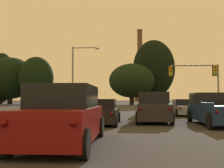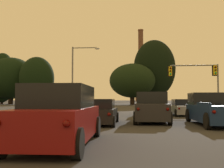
% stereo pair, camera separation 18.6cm
% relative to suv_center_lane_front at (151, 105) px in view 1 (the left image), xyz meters
% --- Properties ---
extents(suv_center_lane_front, '(2.20, 4.94, 1.86)m').
position_rel_suv_center_lane_front_xyz_m(suv_center_lane_front, '(0.00, 0.00, 0.00)').
color(suv_center_lane_front, '#0F3823').
rests_on(suv_center_lane_front, ground_plane).
extents(sedan_right_lane_front, '(2.03, 4.72, 1.43)m').
position_rel_suv_center_lane_front_xyz_m(sedan_right_lane_front, '(2.89, 0.43, -0.23)').
color(sedan_right_lane_front, gray).
rests_on(sedan_right_lane_front, ground_plane).
extents(pickup_truck_right_lane_second, '(2.24, 5.53, 1.82)m').
position_rel_suv_center_lane_front_xyz_m(pickup_truck_right_lane_second, '(3.14, -7.86, -0.09)').
color(pickup_truck_right_lane_second, navy).
rests_on(pickup_truck_right_lane_second, ground_plane).
extents(suv_left_lane_third, '(2.28, 4.97, 1.86)m').
position_rel_suv_center_lane_front_xyz_m(suv_left_lane_third, '(-3.50, -15.06, 0.00)').
color(suv_left_lane_third, maroon).
rests_on(suv_left_lane_third, ground_plane).
extents(hatchback_left_lane_second, '(1.97, 4.13, 1.44)m').
position_rel_suv_center_lane_front_xyz_m(hatchback_left_lane_second, '(-3.19, -8.34, -0.23)').
color(hatchback_left_lane_second, black).
rests_on(hatchback_left_lane_second, ground_plane).
extents(suv_center_lane_second, '(2.20, 4.94, 1.86)m').
position_rel_suv_center_lane_front_xyz_m(suv_center_lane_second, '(-0.22, -6.52, 0.00)').
color(suv_center_lane_second, '#232328').
rests_on(suv_center_lane_second, ground_plane).
extents(traffic_light_overhead_right, '(5.70, 0.50, 5.33)m').
position_rel_suv_center_lane_front_xyz_m(traffic_light_overhead_right, '(5.96, 6.97, 3.19)').
color(traffic_light_overhead_right, slate).
rests_on(traffic_light_overhead_right, ground_plane).
extents(street_lamp, '(3.61, 0.36, 8.19)m').
position_rel_suv_center_lane_front_xyz_m(street_lamp, '(-8.81, 9.76, 4.20)').
color(street_lamp, slate).
rests_on(street_lamp, ground_plane).
extents(smokestack, '(7.19, 7.19, 46.68)m').
position_rel_suv_center_lane_front_xyz_m(smokestack, '(1.15, 146.13, 17.44)').
color(smokestack, '#523427').
rests_on(smokestack, ground_plane).
extents(treeline_far_right, '(7.62, 6.86, 14.90)m').
position_rel_suv_center_lane_front_xyz_m(treeline_far_right, '(-40.18, 49.18, 6.76)').
color(treeline_far_right, black).
rests_on(treeline_far_right, ground_plane).
extents(treeline_far_left, '(10.88, 9.79, 16.95)m').
position_rel_suv_center_lane_front_xyz_m(treeline_far_left, '(3.35, 45.79, 8.55)').
color(treeline_far_left, black).
rests_on(treeline_far_left, ground_plane).
extents(treeline_right_mid, '(11.25, 10.12, 10.20)m').
position_rel_suv_center_lane_front_xyz_m(treeline_right_mid, '(-2.37, 41.37, 5.07)').
color(treeline_right_mid, black).
rests_on(treeline_right_mid, ground_plane).
extents(treeline_center_right, '(13.40, 12.06, 13.01)m').
position_rel_suv_center_lane_front_xyz_m(treeline_center_right, '(-36.11, 46.42, 6.34)').
color(treeline_center_right, black).
rests_on(treeline_center_right, ground_plane).
extents(treeline_center_left, '(9.08, 8.17, 12.51)m').
position_rel_suv_center_lane_front_xyz_m(treeline_center_left, '(-27.33, 42.89, 5.96)').
color(treeline_center_left, black).
rests_on(treeline_center_left, ground_plane).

